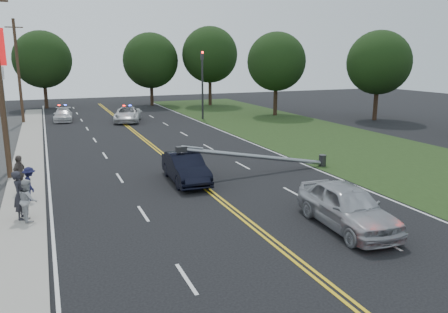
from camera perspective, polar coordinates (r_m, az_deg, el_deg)
name	(u,v)px	position (r m, az deg, el deg)	size (l,w,h in m)	color
ground	(265,235)	(16.56, 5.37, -10.21)	(120.00, 120.00, 0.00)	black
sidewalk	(26,187)	(24.32, -24.48, -3.59)	(1.80, 70.00, 0.12)	#9A958B
grass_verge	(371,152)	(31.92, 18.61, 0.53)	(12.00, 80.00, 0.01)	#1D3012
centerline_yellow	(184,171)	(25.35, -5.19, -1.93)	(0.36, 80.00, 0.00)	gold
traffic_signal	(202,79)	(46.16, -2.84, 10.09)	(0.28, 0.41, 7.05)	#2D2D30
fallen_streetlight	(265,157)	(24.89, 5.39, -0.06)	(9.36, 0.44, 1.91)	#2D2D30
utility_pole_mid	(0,84)	(25.54, -27.22, 8.37)	(1.60, 0.28, 10.00)	#382619
utility_pole_far	(18,71)	(47.49, -25.27, 10.03)	(1.60, 0.28, 10.00)	#382619
tree_6	(42,60)	(60.38, -22.63, 11.61)	(7.11, 7.11, 9.67)	black
tree_7	(151,61)	(60.11, -9.57, 12.25)	(7.30, 7.30, 9.61)	black
tree_8	(210,55)	(59.60, -1.87, 13.15)	(7.39, 7.39, 10.42)	black
tree_9	(276,62)	(49.64, 6.86, 12.20)	(6.46, 6.46, 9.17)	black
tree_13	(379,63)	(48.01, 19.56, 11.48)	(6.45, 6.45, 9.11)	black
crashed_sedan	(186,168)	(23.08, -5.03, -1.48)	(1.62, 4.64, 1.53)	black
waiting_sedan	(347,206)	(17.56, 15.79, -6.27)	(2.04, 5.06, 1.72)	#A3A5AB
emergency_a	(127,114)	(45.59, -12.50, 5.38)	(2.44, 5.28, 1.47)	silver
emergency_b	(63,115)	(47.92, -20.28, 5.12)	(1.77, 4.35, 1.26)	silver
bystander_a	(20,195)	(19.24, -25.12, -4.57)	(0.72, 0.47, 1.98)	#28272E
bystander_b	(28,200)	(18.96, -24.25, -5.20)	(0.82, 0.64, 1.69)	#AAAAAF
bystander_c	(30,184)	(21.58, -24.03, -3.26)	(0.99, 0.57, 1.54)	#17183B
bystander_d	(20,174)	(23.01, -25.15, -2.07)	(1.06, 0.44, 1.80)	#5D514B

